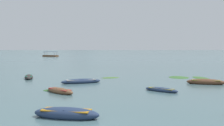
# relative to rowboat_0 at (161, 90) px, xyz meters

# --- Properties ---
(ground_plane) EXTENTS (6000.00, 6000.00, 0.00)m
(ground_plane) POSITION_rel_rowboat_0_xyz_m (-4.55, 1487.44, -0.13)
(ground_plane) COLOR slate
(mountain_1) EXTENTS (1840.76, 1840.76, 499.65)m
(mountain_1) POSITION_rel_rowboat_0_xyz_m (-1318.08, 2524.97, 249.69)
(mountain_1) COLOR slate
(mountain_1) RESTS_ON ground
(mountain_2) EXTENTS (691.79, 691.79, 192.28)m
(mountain_2) POSITION_rel_rowboat_0_xyz_m (-447.20, 2207.08, 96.01)
(mountain_2) COLOR slate
(mountain_2) RESTS_ON ground
(rowboat_0) EXTENTS (2.98, 2.44, 0.41)m
(rowboat_0) POSITION_rel_rowboat_0_xyz_m (0.00, 0.00, 0.00)
(rowboat_0) COLOR navy
(rowboat_0) RESTS_ON ground
(rowboat_1) EXTENTS (3.58, 1.48, 0.66)m
(rowboat_1) POSITION_rel_rowboat_0_xyz_m (-5.52, -8.96, 0.08)
(rowboat_1) COLOR navy
(rowboat_1) RESTS_ON ground
(rowboat_2) EXTENTS (2.26, 3.65, 0.56)m
(rowboat_2) POSITION_rel_rowboat_0_xyz_m (-14.97, 7.98, 0.05)
(rowboat_2) COLOR #2D2826
(rowboat_2) RESTS_ON ground
(rowboat_4) EXTENTS (3.89, 1.86, 0.66)m
(rowboat_4) POSITION_rel_rowboat_0_xyz_m (4.82, 5.07, 0.07)
(rowboat_4) COLOR brown
(rowboat_4) RESTS_ON ground
(rowboat_5) EXTENTS (4.25, 2.94, 0.55)m
(rowboat_5) POSITION_rel_rowboat_0_xyz_m (-7.82, 4.54, 0.04)
(rowboat_5) COLOR navy
(rowboat_5) RESTS_ON ground
(rowboat_6) EXTENTS (3.06, 2.64, 0.52)m
(rowboat_6) POSITION_rel_rowboat_0_xyz_m (-8.13, -1.66, 0.03)
(rowboat_6) COLOR brown
(rowboat_6) RESTS_ON ground
(ferry_0) EXTENTS (7.89, 4.88, 2.54)m
(ferry_0) POSITION_rel_rowboat_0_xyz_m (-42.82, 95.07, 0.32)
(ferry_0) COLOR brown
(ferry_0) RESTS_ON ground
(weed_patch_0) EXTENTS (1.69, 1.62, 0.14)m
(weed_patch_0) POSITION_rel_rowboat_0_xyz_m (-9.29, -0.46, -0.13)
(weed_patch_0) COLOR #2D5628
(weed_patch_0) RESTS_ON ground
(weed_patch_1) EXTENTS (2.18, 3.74, 0.14)m
(weed_patch_1) POSITION_rel_rowboat_0_xyz_m (5.55, 10.62, -0.13)
(weed_patch_1) COLOR #38662D
(weed_patch_1) RESTS_ON ground
(weed_patch_2) EXTENTS (2.61, 3.22, 0.14)m
(weed_patch_2) POSITION_rel_rowboat_0_xyz_m (3.02, 10.99, -0.13)
(weed_patch_2) COLOR #38662D
(weed_patch_2) RESTS_ON ground
(weed_patch_3) EXTENTS (2.65, 2.27, 0.14)m
(weed_patch_3) POSITION_rel_rowboat_0_xyz_m (-5.35, 9.69, -0.13)
(weed_patch_3) COLOR #477033
(weed_patch_3) RESTS_ON ground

